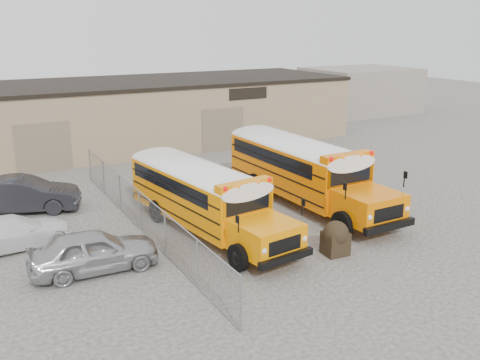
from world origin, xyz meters
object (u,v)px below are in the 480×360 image
school_bus_right (236,142)px  car_white (13,232)px  car_dark (23,195)px  school_bus_left (140,164)px  car_silver (94,251)px  tarp_bundle (336,237)px

school_bus_right → car_white: school_bus_right is taller
car_white → car_dark: 4.50m
school_bus_left → school_bus_right: bearing=15.0°
car_silver → car_dark: size_ratio=0.89×
school_bus_right → tarp_bundle: 12.75m
school_bus_left → car_silver: (-4.32, -7.78, -0.91)m
school_bus_left → car_dark: size_ratio=2.00×
car_silver → car_dark: 8.11m
tarp_bundle → school_bus_right: bearing=79.6°
tarp_bundle → car_white: 12.65m
tarp_bundle → car_white: size_ratio=0.30×
school_bus_right → tarp_bundle: bearing=-100.4°
car_silver → car_white: (-2.30, 3.60, -0.12)m
car_silver → car_dark: (-1.36, 8.00, 0.07)m
school_bus_left → car_white: (-6.62, -4.19, -1.03)m
school_bus_right → car_dark: size_ratio=2.17×
tarp_bundle → car_silver: 9.02m
car_silver → car_white: 4.27m
car_silver → school_bus_right: bearing=-46.4°
school_bus_left → car_silver: size_ratio=2.25×
tarp_bundle → car_white: tarp_bundle is taller
school_bus_left → car_white: bearing=-147.7°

